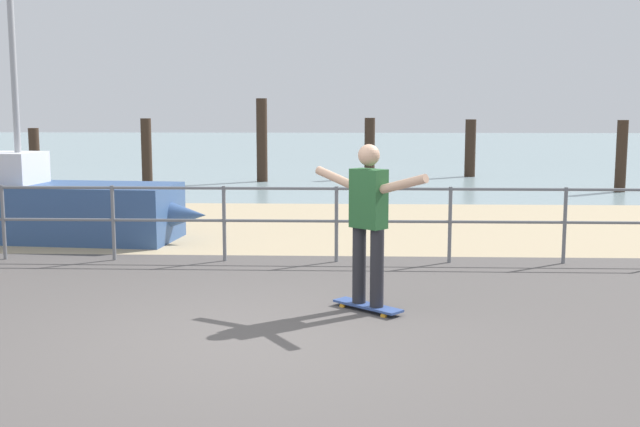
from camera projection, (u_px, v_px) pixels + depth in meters
ground_plane at (237, 381)px, 5.93m from camera, size 24.00×10.00×0.04m
beach_strip at (301, 225)px, 13.85m from camera, size 24.00×6.00×0.04m
sea_surface at (333, 147)px, 41.57m from camera, size 72.00×50.00×0.04m
railing_fence at (224, 212)px, 10.42m from camera, size 12.27×0.05×1.05m
sailboat at (48, 208)px, 12.22m from camera, size 5.03×1.82×5.47m
skateboard at (368, 306)px, 7.92m from camera, size 0.73×0.69×0.08m
skateboarder at (368, 215)px, 7.79m from camera, size 1.13×1.04×1.65m
groyne_post_0 at (35, 156)px, 21.13m from camera, size 0.28×0.28×1.56m
groyne_post_1 at (147, 152)px, 21.10m from camera, size 0.29×0.29×1.82m
groyne_post_2 at (262, 141)px, 21.80m from camera, size 0.31×0.31×2.37m
groyne_post_3 at (370, 149)px, 22.80m from camera, size 0.31×0.31×1.82m
groyne_post_4 at (470, 148)px, 23.43m from camera, size 0.32×0.32×1.76m
groyne_post_5 at (621, 156)px, 19.13m from camera, size 0.27×0.27×1.81m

